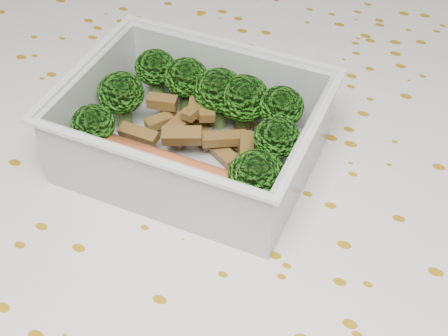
% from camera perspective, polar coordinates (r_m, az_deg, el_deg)
% --- Properties ---
extents(dining_table, '(1.40, 0.90, 0.75)m').
position_cam_1_polar(dining_table, '(0.50, 0.84, -9.70)').
color(dining_table, brown).
rests_on(dining_table, ground).
extents(tablecloth, '(1.46, 0.96, 0.19)m').
position_cam_1_polar(tablecloth, '(0.46, 0.91, -6.08)').
color(tablecloth, silver).
rests_on(tablecloth, dining_table).
extents(lunch_container, '(0.18, 0.14, 0.06)m').
position_cam_1_polar(lunch_container, '(0.44, -2.84, 2.76)').
color(lunch_container, silver).
rests_on(lunch_container, tablecloth).
extents(broccoli_florets, '(0.16, 0.11, 0.05)m').
position_cam_1_polar(broccoli_florets, '(0.45, -1.52, 5.41)').
color(broccoli_florets, '#608C3F').
rests_on(broccoli_florets, lunch_container).
extents(meat_pile, '(0.11, 0.07, 0.03)m').
position_cam_1_polar(meat_pile, '(0.46, -1.86, 3.84)').
color(meat_pile, brown).
rests_on(meat_pile, lunch_container).
extents(sausage, '(0.15, 0.03, 0.02)m').
position_cam_1_polar(sausage, '(0.42, -4.61, -0.38)').
color(sausage, '#C0572B').
rests_on(sausage, lunch_container).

